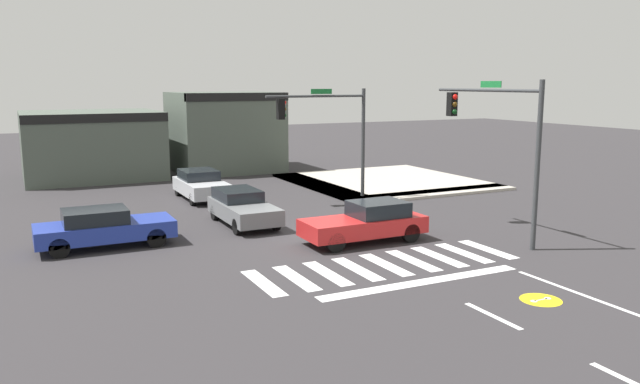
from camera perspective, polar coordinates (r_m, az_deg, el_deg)
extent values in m
plane|color=#302D30|center=(24.08, 0.27, -3.90)|extent=(120.00, 120.00, 0.00)
cube|color=silver|center=(18.48, -5.20, -8.25)|extent=(0.48, 2.68, 0.01)
cube|color=silver|center=(18.86, -2.19, -7.83)|extent=(0.48, 2.68, 0.01)
cube|color=silver|center=(19.29, 0.68, -7.41)|extent=(0.48, 2.68, 0.01)
cube|color=silver|center=(19.77, 3.41, -7.00)|extent=(0.48, 2.68, 0.01)
cube|color=silver|center=(20.29, 6.00, -6.59)|extent=(0.48, 2.68, 0.01)
cube|color=silver|center=(20.85, 8.46, -6.19)|extent=(0.48, 2.68, 0.01)
cube|color=silver|center=(21.45, 10.78, -5.80)|extent=(0.48, 2.68, 0.01)
cube|color=silver|center=(22.08, 12.96, -5.43)|extent=(0.48, 2.68, 0.01)
cube|color=silver|center=(22.75, 15.02, -5.07)|extent=(0.48, 2.68, 0.01)
cube|color=white|center=(18.71, 9.31, -8.10)|extent=(6.80, 0.50, 0.01)
cube|color=white|center=(16.51, 15.48, -10.82)|extent=(0.16, 2.00, 0.01)
cube|color=white|center=(14.05, 26.76, -15.33)|extent=(0.16, 2.00, 0.01)
cylinder|color=yellow|center=(18.03, 19.48, -9.26)|extent=(1.11, 1.11, 0.01)
cylinder|color=white|center=(17.86, 18.91, -9.40)|extent=(0.18, 0.18, 0.00)
cylinder|color=white|center=(18.21, 20.04, -9.09)|extent=(0.18, 0.18, 0.00)
cube|color=white|center=(18.03, 19.48, -9.24)|extent=(0.50, 0.04, 0.00)
cube|color=#B2AA9E|center=(33.06, 10.22, -0.13)|extent=(10.00, 1.60, 0.15)
cube|color=#B2AA9E|center=(34.93, -0.04, 0.56)|extent=(1.60, 10.00, 0.15)
cube|color=#B2AA9E|center=(36.96, 5.80, 1.03)|extent=(10.00, 10.00, 0.15)
cube|color=#4C564C|center=(40.76, -20.08, 4.07)|extent=(7.86, 6.89, 4.06)
cube|color=black|center=(37.41, -19.68, 6.36)|extent=(7.86, 0.50, 0.50)
cube|color=#4C564C|center=(42.08, -8.71, 5.47)|extent=(6.56, 6.17, 5.16)
cube|color=black|center=(39.23, -7.50, 8.59)|extent=(6.56, 0.50, 0.50)
cylinder|color=#383A3D|center=(31.21, 3.95, 4.36)|extent=(0.18, 0.18, 5.49)
cylinder|color=#383A3D|center=(29.85, -0.32, 8.73)|extent=(5.15, 0.12, 0.12)
cube|color=black|center=(29.11, -3.61, 7.55)|extent=(0.32, 0.32, 0.95)
sphere|color=red|center=(29.16, -3.31, 8.14)|extent=(0.22, 0.22, 0.22)
sphere|color=#4C330C|center=(29.17, -3.30, 7.56)|extent=(0.22, 0.22, 0.22)
sphere|color=#0C3814|center=(29.19, -3.30, 6.98)|extent=(0.22, 0.22, 0.22)
cube|color=#197233|center=(29.96, 0.13, 9.16)|extent=(1.10, 0.03, 0.24)
cylinder|color=#383A3D|center=(22.61, 19.20, 2.21)|extent=(0.18, 0.18, 5.87)
cylinder|color=#383A3D|center=(24.46, 14.85, 8.96)|extent=(0.12, 5.57, 0.12)
cube|color=black|center=(25.98, 11.95, 7.84)|extent=(0.32, 0.32, 0.95)
sphere|color=red|center=(25.84, 12.21, 8.48)|extent=(0.22, 0.22, 0.22)
sphere|color=#4C330C|center=(25.85, 12.18, 7.82)|extent=(0.22, 0.22, 0.22)
sphere|color=#0C3814|center=(25.86, 12.16, 7.17)|extent=(0.22, 0.22, 0.22)
cube|color=#197233|center=(24.25, 15.31, 9.45)|extent=(0.03, 1.10, 0.24)
cube|color=#23389E|center=(23.42, -18.97, -3.33)|extent=(4.69, 1.85, 0.60)
cube|color=black|center=(23.27, -19.83, -2.08)|extent=(2.15, 1.63, 0.50)
cylinder|color=black|center=(24.50, -15.50, -3.21)|extent=(0.68, 0.22, 0.68)
cylinder|color=black|center=(22.94, -14.71, -4.06)|extent=(0.68, 0.22, 0.68)
cylinder|color=black|center=(24.14, -22.95, -3.84)|extent=(0.68, 0.22, 0.68)
cylinder|color=black|center=(22.56, -22.69, -4.75)|extent=(0.68, 0.22, 0.68)
cube|color=slate|center=(25.76, -6.93, -1.70)|extent=(1.82, 4.28, 0.63)
cube|color=black|center=(26.41, -7.54, -0.22)|extent=(1.60, 2.22, 0.46)
cylinder|color=black|center=(24.76, -4.04, -2.79)|extent=(0.22, 0.63, 0.63)
cylinder|color=black|center=(24.22, -7.55, -3.15)|extent=(0.22, 0.63, 0.63)
cylinder|color=black|center=(27.42, -6.36, -1.59)|extent=(0.22, 0.63, 0.63)
cylinder|color=black|center=(26.93, -9.56, -1.87)|extent=(0.22, 0.63, 0.63)
cube|color=#B7BABF|center=(31.82, -10.73, 0.44)|extent=(1.93, 4.26, 0.67)
cube|color=black|center=(32.23, -11.01, 1.57)|extent=(1.69, 2.08, 0.48)
cylinder|color=black|center=(30.75, -8.45, -0.40)|extent=(0.22, 0.61, 0.61)
cylinder|color=black|center=(30.28, -11.52, -0.65)|extent=(0.22, 0.61, 0.61)
cylinder|color=black|center=(33.48, -9.98, 0.40)|extent=(0.22, 0.61, 0.61)
cylinder|color=black|center=(33.05, -12.82, 0.18)|extent=(0.22, 0.61, 0.61)
cube|color=red|center=(22.87, 3.95, -3.09)|extent=(4.56, 1.79, 0.61)
cube|color=black|center=(23.07, 5.32, -1.53)|extent=(1.96, 1.58, 0.55)
cylinder|color=black|center=(21.53, 1.43, -4.62)|extent=(0.69, 0.22, 0.69)
cylinder|color=black|center=(22.89, -0.41, -3.74)|extent=(0.69, 0.22, 0.69)
cylinder|color=black|center=(23.10, 8.26, -3.72)|extent=(0.69, 0.22, 0.69)
cylinder|color=black|center=(24.37, 6.17, -2.96)|extent=(0.69, 0.22, 0.69)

